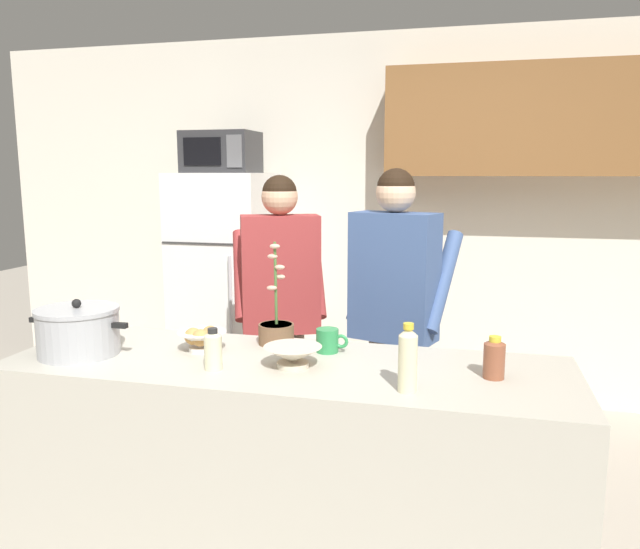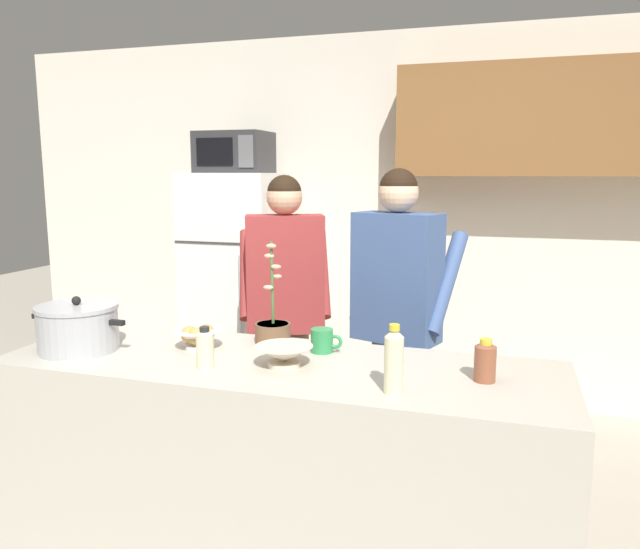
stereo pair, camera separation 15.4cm
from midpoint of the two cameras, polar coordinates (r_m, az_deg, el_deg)
name	(u,v)px [view 2 (the right image)]	position (r m, az deg, el deg)	size (l,w,h in m)	color
back_wall_unit	(427,200)	(4.39, 10.98, 6.89)	(6.00, 0.48, 2.60)	silver
kitchen_island	(279,474)	(2.52, -2.05, -18.20)	(2.15, 0.68, 0.92)	#BCB7A8
refrigerator	(239,288)	(4.40, -6.65, -1.23)	(0.64, 0.68, 1.63)	white
microwave	(234,152)	(4.31, -7.02, 11.31)	(0.48, 0.37, 0.28)	#2D2D30
person_near_pot	(285,290)	(3.27, -1.94, -1.47)	(0.60, 0.55, 1.62)	#726656
person_by_sink	(397,295)	(3.05, 8.70, -1.93)	(0.59, 0.53, 1.66)	#726656
cooking_pot	(78,327)	(2.62, -20.22, -4.70)	(0.43, 0.32, 0.22)	#ADAFB5
coffee_mug	(323,341)	(2.45, 2.05, -6.23)	(0.13, 0.09, 0.10)	#2D8C4C
bread_bowl	(198,337)	(2.52, -9.66, -5.82)	(0.20, 0.20, 0.10)	white
empty_bowl	(284,355)	(2.27, -1.45, -7.55)	(0.22, 0.22, 0.08)	beige
bottle_near_edge	(485,360)	(2.21, 17.20, -7.74)	(0.08, 0.08, 0.15)	brown
bottle_mid_counter	(205,347)	(2.28, -8.84, -6.80)	(0.07, 0.07, 0.16)	beige
bottle_far_corner	(394,360)	(2.01, 9.14, -7.94)	(0.06, 0.06, 0.23)	beige
potted_orchid	(273,328)	(2.57, -2.75, -5.03)	(0.15, 0.15, 0.43)	brown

